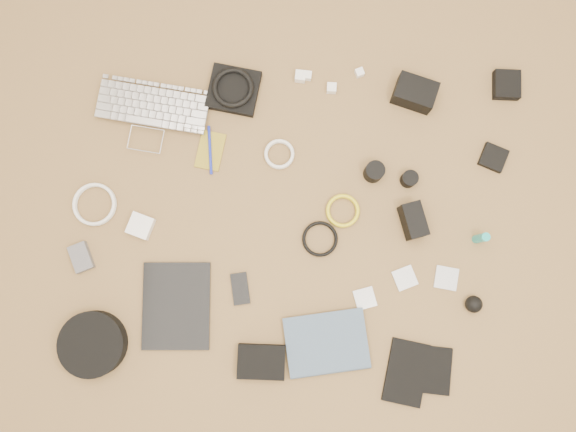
{
  "coord_description": "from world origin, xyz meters",
  "views": [
    {
      "loc": [
        0.02,
        -0.18,
        1.8
      ],
      "look_at": [
        0.01,
        0.03,
        0.02
      ],
      "focal_mm": 35.0,
      "sensor_mm": 36.0,
      "label": 1
    }
  ],
  "objects_px": {
    "dslr_camera": "(415,93)",
    "headphone_case": "(93,344)",
    "phone": "(240,289)",
    "paperback": "(331,374)",
    "laptop": "(151,121)",
    "tablet": "(176,306)"
  },
  "relations": [
    {
      "from": "laptop",
      "to": "paperback",
      "type": "relative_size",
      "value": 1.44
    },
    {
      "from": "dslr_camera",
      "to": "phone",
      "type": "relative_size",
      "value": 1.3
    },
    {
      "from": "laptop",
      "to": "phone",
      "type": "height_order",
      "value": "laptop"
    },
    {
      "from": "tablet",
      "to": "paperback",
      "type": "distance_m",
      "value": 0.53
    },
    {
      "from": "tablet",
      "to": "phone",
      "type": "relative_size",
      "value": 2.72
    },
    {
      "from": "dslr_camera",
      "to": "headphone_case",
      "type": "distance_m",
      "value": 1.29
    },
    {
      "from": "laptop",
      "to": "headphone_case",
      "type": "xyz_separation_m",
      "value": [
        -0.12,
        -0.72,
        0.01
      ]
    },
    {
      "from": "dslr_camera",
      "to": "paperback",
      "type": "bearing_deg",
      "value": -88.19
    },
    {
      "from": "headphone_case",
      "to": "paperback",
      "type": "bearing_deg",
      "value": -4.46
    },
    {
      "from": "phone",
      "to": "headphone_case",
      "type": "relative_size",
      "value": 0.49
    },
    {
      "from": "dslr_camera",
      "to": "paperback",
      "type": "xyz_separation_m",
      "value": [
        -0.24,
        -0.9,
        -0.03
      ]
    },
    {
      "from": "laptop",
      "to": "dslr_camera",
      "type": "xyz_separation_m",
      "value": [
        0.86,
        0.13,
        0.02
      ]
    },
    {
      "from": "phone",
      "to": "paperback",
      "type": "relative_size",
      "value": 0.4
    },
    {
      "from": "laptop",
      "to": "paperback",
      "type": "xyz_separation_m",
      "value": [
        0.62,
        -0.78,
        -0.0
      ]
    },
    {
      "from": "headphone_case",
      "to": "paperback",
      "type": "height_order",
      "value": "headphone_case"
    },
    {
      "from": "dslr_camera",
      "to": "laptop",
      "type": "bearing_deg",
      "value": -155.2
    },
    {
      "from": "tablet",
      "to": "paperback",
      "type": "relative_size",
      "value": 1.08
    },
    {
      "from": "headphone_case",
      "to": "tablet",
      "type": "bearing_deg",
      "value": 27.39
    },
    {
      "from": "laptop",
      "to": "tablet",
      "type": "xyz_separation_m",
      "value": [
        0.12,
        -0.59,
        -0.01
      ]
    },
    {
      "from": "dslr_camera",
      "to": "headphone_case",
      "type": "bearing_deg",
      "value": -122.66
    },
    {
      "from": "laptop",
      "to": "phone",
      "type": "relative_size",
      "value": 3.62
    },
    {
      "from": "tablet",
      "to": "paperback",
      "type": "xyz_separation_m",
      "value": [
        0.49,
        -0.19,
        0.01
      ]
    }
  ]
}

